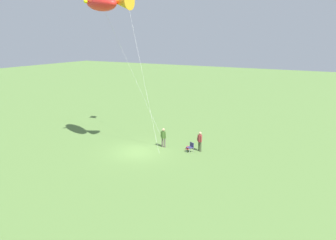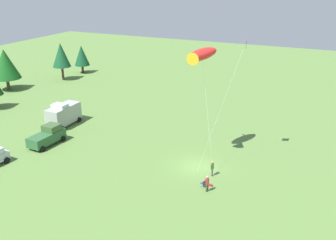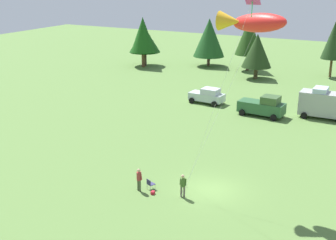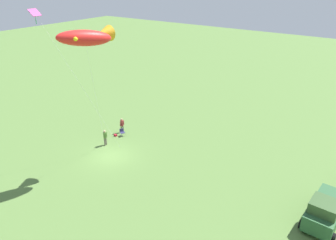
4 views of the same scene
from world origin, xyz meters
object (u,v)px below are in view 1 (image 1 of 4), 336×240
(person_spectator, at_px, (200,140))
(kite_large_fish, at_px, (106,3))
(person_kite_flyer, at_px, (163,136))
(backpack_on_grass, at_px, (188,148))
(folding_chair, at_px, (191,147))

(person_spectator, height_order, kite_large_fish, kite_large_fish)
(person_kite_flyer, relative_size, backpack_on_grass, 5.44)
(backpack_on_grass, bearing_deg, folding_chair, 134.81)
(person_spectator, distance_m, kite_large_fish, 13.44)
(backpack_on_grass, xyz_separation_m, kite_large_fish, (5.52, 3.54, 12.03))
(person_kite_flyer, xyz_separation_m, folding_chair, (-2.65, -0.05, -0.53))
(person_spectator, bearing_deg, folding_chair, -26.29)
(folding_chair, relative_size, person_spectator, 0.47)
(folding_chair, relative_size, kite_large_fish, 0.06)
(person_kite_flyer, distance_m, folding_chair, 2.70)
(person_kite_flyer, bearing_deg, folding_chair, 84.56)
(folding_chair, height_order, kite_large_fish, kite_large_fish)
(person_kite_flyer, distance_m, backpack_on_grass, 2.37)
(kite_large_fish, bearing_deg, person_kite_flyer, -139.15)
(folding_chair, distance_m, kite_large_fish, 13.47)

